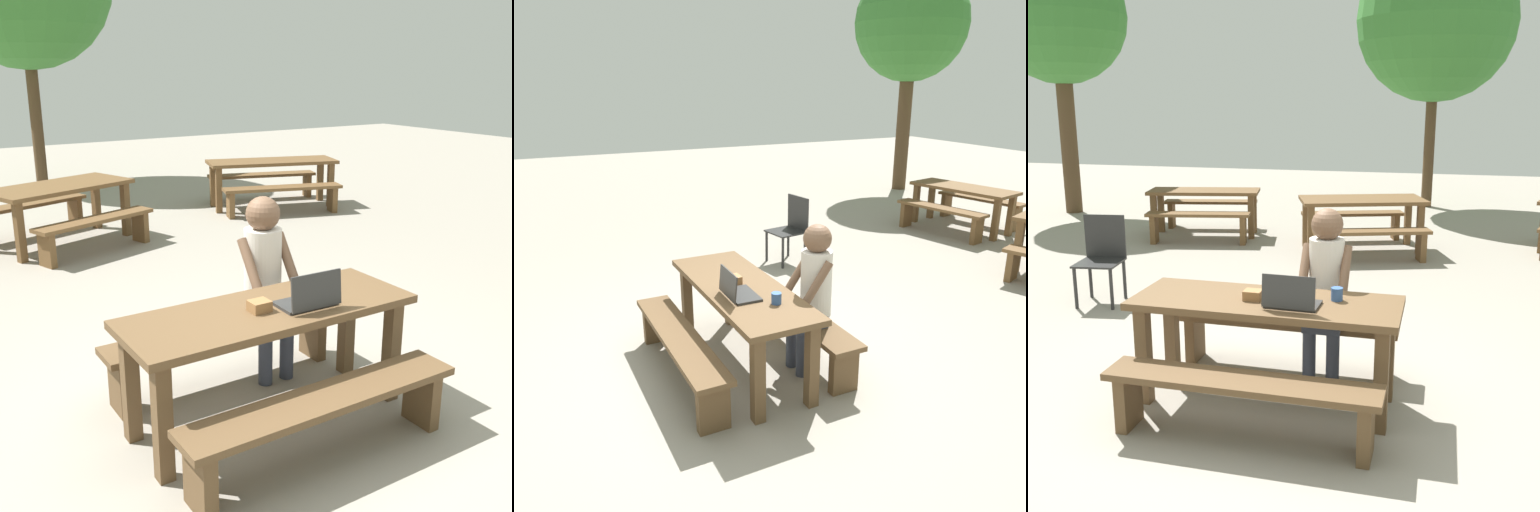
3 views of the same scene
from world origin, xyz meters
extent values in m
plane|color=gray|center=(0.00, 0.00, 0.00)|extent=(30.00, 30.00, 0.00)
cube|color=brown|center=(0.00, 0.00, 0.73)|extent=(1.84, 0.66, 0.05)
cube|color=brown|center=(-0.82, -0.23, 0.35)|extent=(0.09, 0.09, 0.70)
cube|color=brown|center=(0.82, -0.23, 0.35)|extent=(0.09, 0.09, 0.70)
cube|color=brown|center=(-0.82, 0.23, 0.35)|extent=(0.09, 0.09, 0.70)
cube|color=brown|center=(0.82, 0.23, 0.35)|extent=(0.09, 0.09, 0.70)
cube|color=brown|center=(0.00, -0.56, 0.40)|extent=(1.74, 0.30, 0.05)
cube|color=brown|center=(-0.77, -0.56, 0.19)|extent=(0.08, 0.24, 0.38)
cube|color=brown|center=(0.77, -0.56, 0.19)|extent=(0.08, 0.24, 0.38)
cube|color=brown|center=(0.00, 0.56, 0.40)|extent=(1.74, 0.30, 0.05)
cube|color=brown|center=(-0.77, 0.56, 0.19)|extent=(0.08, 0.24, 0.38)
cube|color=brown|center=(0.77, 0.56, 0.19)|extent=(0.08, 0.24, 0.38)
cube|color=#2D2D2D|center=(0.21, -0.08, 0.76)|extent=(0.36, 0.23, 0.02)
cube|color=#2D2D2D|center=(0.21, -0.20, 0.88)|extent=(0.36, 0.04, 0.22)
cube|color=black|center=(0.21, -0.19, 0.88)|extent=(0.33, 0.03, 0.20)
cube|color=olive|center=(-0.08, -0.02, 0.79)|extent=(0.12, 0.11, 0.07)
cylinder|color=#335693|center=(0.47, 0.10, 0.80)|extent=(0.08, 0.08, 0.09)
cylinder|color=#333847|center=(0.22, 0.38, 0.21)|extent=(0.10, 0.10, 0.42)
cylinder|color=#333847|center=(0.40, 0.38, 0.21)|extent=(0.10, 0.10, 0.42)
cube|color=#333847|center=(0.31, 0.47, 0.46)|extent=(0.28, 0.28, 0.12)
cylinder|color=silver|center=(0.31, 0.56, 0.79)|extent=(0.27, 0.27, 0.58)
cylinder|color=brown|center=(0.16, 0.46, 0.83)|extent=(0.07, 0.32, 0.41)
cylinder|color=brown|center=(0.47, 0.46, 0.83)|extent=(0.07, 0.32, 0.41)
sphere|color=brown|center=(0.31, 0.56, 1.19)|extent=(0.24, 0.24, 0.24)
cube|color=#262626|center=(-2.29, 1.68, 0.44)|extent=(0.50, 0.50, 0.02)
cube|color=#262626|center=(-2.33, 1.88, 0.68)|extent=(0.44, 0.09, 0.46)
cylinder|color=#262626|center=(-2.45, 1.46, 0.22)|extent=(0.04, 0.04, 0.43)
cylinder|color=#262626|center=(-2.08, 1.52, 0.22)|extent=(0.04, 0.04, 0.43)
cylinder|color=#262626|center=(-2.51, 1.83, 0.22)|extent=(0.04, 0.04, 0.43)
cylinder|color=#262626|center=(-2.13, 1.89, 0.22)|extent=(0.04, 0.04, 0.43)
cube|color=brown|center=(0.03, 4.77, 0.72)|extent=(1.90, 1.34, 0.05)
cube|color=brown|center=(-0.59, 4.23, 0.35)|extent=(0.11, 0.11, 0.70)
cube|color=brown|center=(0.85, 4.73, 0.35)|extent=(0.11, 0.11, 0.70)
cube|color=brown|center=(-0.79, 4.82, 0.35)|extent=(0.11, 0.11, 0.70)
cube|color=brown|center=(0.65, 5.32, 0.35)|extent=(0.11, 0.11, 0.70)
cube|color=brown|center=(0.26, 4.13, 0.41)|extent=(1.56, 0.79, 0.05)
cube|color=brown|center=(-0.38, 3.91, 0.19)|extent=(0.15, 0.25, 0.39)
cube|color=brown|center=(0.89, 4.35, 0.19)|extent=(0.15, 0.25, 0.39)
cube|color=brown|center=(-0.19, 5.42, 0.41)|extent=(1.56, 0.79, 0.05)
cube|color=brown|center=(-0.83, 5.20, 0.19)|extent=(0.15, 0.25, 0.39)
cube|color=brown|center=(0.45, 5.64, 0.19)|extent=(0.15, 0.25, 0.39)
cube|color=brown|center=(-2.50, 5.17, 0.70)|extent=(1.81, 1.00, 0.05)
cube|color=brown|center=(-3.20, 4.79, 0.34)|extent=(0.11, 0.11, 0.68)
cube|color=brown|center=(-1.72, 5.11, 0.34)|extent=(0.11, 0.11, 0.68)
cube|color=brown|center=(-3.29, 5.24, 0.34)|extent=(0.11, 0.11, 0.68)
cube|color=brown|center=(-1.81, 5.55, 0.34)|extent=(0.11, 0.11, 0.68)
cube|color=brown|center=(-2.38, 4.59, 0.44)|extent=(1.57, 0.61, 0.05)
cube|color=brown|center=(-3.04, 4.45, 0.21)|extent=(0.13, 0.25, 0.42)
cube|color=brown|center=(-1.72, 4.73, 0.21)|extent=(0.13, 0.25, 0.42)
cube|color=brown|center=(-2.63, 5.76, 0.44)|extent=(1.57, 0.61, 0.05)
cube|color=brown|center=(-3.28, 5.62, 0.21)|extent=(0.13, 0.25, 0.42)
cube|color=brown|center=(-1.97, 5.89, 0.21)|extent=(0.13, 0.25, 0.42)
cylinder|color=#4C3823|center=(-5.75, 6.55, 1.43)|extent=(0.31, 0.31, 2.86)
sphere|color=#387A33|center=(-5.75, 6.55, 3.58)|extent=(2.41, 2.41, 2.41)
cylinder|color=#4C3823|center=(0.81, 8.95, 1.33)|extent=(0.21, 0.21, 2.66)
sphere|color=#387A33|center=(0.81, 8.95, 3.57)|extent=(3.04, 3.04, 3.04)
camera|label=1|loc=(-1.94, -2.96, 2.17)|focal=44.00mm
camera|label=2|loc=(3.86, -1.65, 2.43)|focal=36.99mm
camera|label=3|loc=(1.13, -3.86, 2.06)|focal=43.40mm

